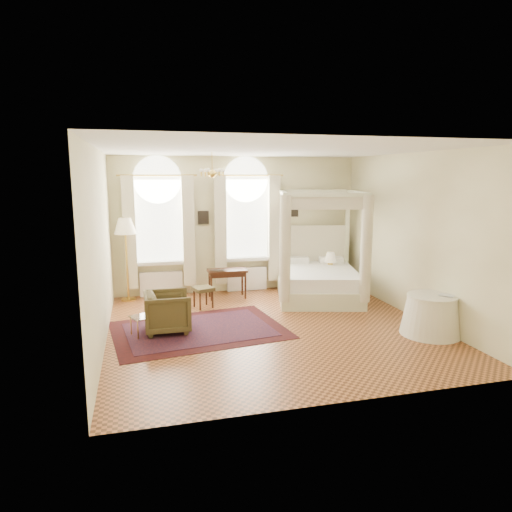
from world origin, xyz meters
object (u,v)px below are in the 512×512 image
at_px(nightstand, 333,281).
at_px(stool, 203,290).
at_px(writing_desk, 227,274).
at_px(armchair, 168,312).
at_px(side_table, 431,315).
at_px(coffee_table, 146,317).
at_px(canopy_bed, 318,274).
at_px(floor_lamp, 125,230).

height_order(nightstand, stool, nightstand).
bearing_deg(writing_desk, armchair, -126.37).
height_order(armchair, side_table, armchair).
relative_size(armchair, coffee_table, 1.30).
relative_size(canopy_bed, armchair, 3.26).
height_order(armchair, coffee_table, armchair).
bearing_deg(nightstand, canopy_bed, -142.07).
bearing_deg(floor_lamp, side_table, -35.11).
height_order(stool, coffee_table, stool).
xyz_separation_m(nightstand, floor_lamp, (-4.88, 0.49, 1.35)).
height_order(writing_desk, coffee_table, writing_desk).
bearing_deg(writing_desk, side_table, -47.71).
xyz_separation_m(canopy_bed, writing_desk, (-2.05, 0.57, 0.01)).
bearing_deg(side_table, writing_desk, 132.29).
relative_size(canopy_bed, writing_desk, 2.94).
bearing_deg(nightstand, coffee_table, -156.16).
height_order(nightstand, armchair, armchair).
bearing_deg(side_table, stool, 143.96).
distance_m(armchair, side_table, 4.79).
xyz_separation_m(stool, side_table, (3.75, -2.73, -0.02)).
bearing_deg(canopy_bed, nightstand, 37.93).
bearing_deg(stool, side_table, -36.04).
distance_m(writing_desk, side_table, 4.60).
relative_size(canopy_bed, nightstand, 4.92).
bearing_deg(nightstand, armchair, -155.06).
height_order(writing_desk, side_table, side_table).
height_order(writing_desk, armchair, armchair).
relative_size(stool, armchair, 0.61).
xyz_separation_m(writing_desk, side_table, (3.09, -3.40, -0.22)).
xyz_separation_m(canopy_bed, armchair, (-3.57, -1.48, -0.19)).
bearing_deg(floor_lamp, writing_desk, -9.13).
xyz_separation_m(armchair, side_table, (4.60, -1.34, -0.02)).
relative_size(writing_desk, stool, 1.82).
bearing_deg(coffee_table, armchair, 11.13).
distance_m(canopy_bed, armchair, 3.87).
bearing_deg(writing_desk, floor_lamp, 170.87).
bearing_deg(floor_lamp, stool, -32.81).
distance_m(writing_desk, stool, 0.96).
height_order(nightstand, side_table, side_table).
distance_m(floor_lamp, side_table, 6.66).
distance_m(stool, coffee_table, 1.92).
height_order(stool, side_table, side_table).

